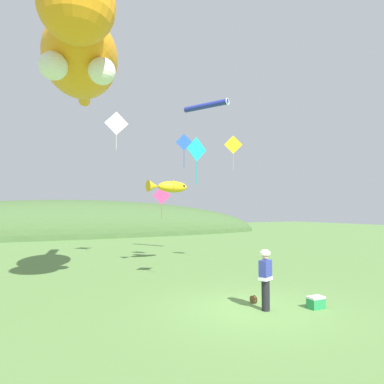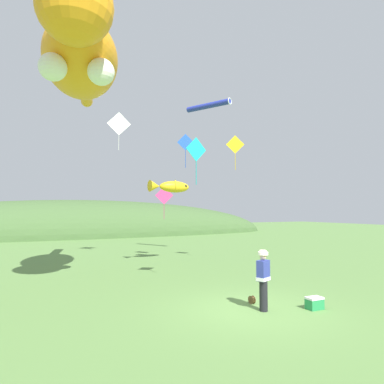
{
  "view_description": "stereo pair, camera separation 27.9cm",
  "coord_description": "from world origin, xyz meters",
  "views": [
    {
      "loc": [
        -6.36,
        -8.3,
        2.95
      ],
      "look_at": [
        0.0,
        4.0,
        3.7
      ],
      "focal_mm": 32.0,
      "sensor_mm": 36.0,
      "label": 1
    },
    {
      "loc": [
        -6.11,
        -8.42,
        2.95
      ],
      "look_at": [
        0.0,
        4.0,
        3.7
      ],
      "focal_mm": 32.0,
      "sensor_mm": 36.0,
      "label": 2
    }
  ],
  "objects": [
    {
      "name": "ground_plane",
      "position": [
        0.0,
        0.0,
        0.0
      ],
      "size": [
        120.0,
        120.0,
        0.0
      ],
      "primitive_type": "plane",
      "color": "#5B8442"
    },
    {
      "name": "distant_hill_ridge",
      "position": [
        0.0,
        32.6,
        0.0
      ],
      "size": [
        49.05,
        10.61,
        8.3
      ],
      "color": "#426033",
      "rests_on": "ground"
    },
    {
      "name": "festival_attendant",
      "position": [
        0.28,
        -0.21,
        0.95
      ],
      "size": [
        0.49,
        0.4,
        1.77
      ],
      "color": "black",
      "rests_on": "ground"
    },
    {
      "name": "kite_spool",
      "position": [
        0.43,
        0.58,
        0.13
      ],
      "size": [
        0.12,
        0.25,
        0.25
      ],
      "color": "olive",
      "rests_on": "ground"
    },
    {
      "name": "picnic_cooler",
      "position": [
        1.76,
        -0.72,
        0.18
      ],
      "size": [
        0.5,
        0.34,
        0.36
      ],
      "color": "#268C4C",
      "rests_on": "ground"
    },
    {
      "name": "kite_giant_cat",
      "position": [
        -4.36,
        4.68,
        8.83
      ],
      "size": [
        3.86,
        9.97,
        3.06
      ],
      "color": "orange"
    },
    {
      "name": "kite_fish_windsock",
      "position": [
        1.11,
        8.99,
        4.26
      ],
      "size": [
        2.45,
        0.87,
        0.74
      ],
      "color": "gold"
    },
    {
      "name": "kite_tube_streamer",
      "position": [
        4.35,
        10.44,
        9.65
      ],
      "size": [
        1.87,
        3.01,
        0.44
      ],
      "color": "#2633A5"
    },
    {
      "name": "kite_diamond_pink",
      "position": [
        1.67,
        11.32,
        3.86
      ],
      "size": [
        1.01,
        0.55,
        2.03
      ],
      "color": "#E53F8C"
    },
    {
      "name": "kite_diamond_teal",
      "position": [
        -0.16,
        3.3,
        5.29
      ],
      "size": [
        0.94,
        0.16,
        1.85
      ],
      "color": "#19BFBF"
    },
    {
      "name": "kite_diamond_blue",
      "position": [
        1.37,
        7.57,
        6.47
      ],
      "size": [
        0.79,
        0.41,
        1.77
      ],
      "color": "blue"
    },
    {
      "name": "kite_diamond_white",
      "position": [
        -1.09,
        11.76,
        8.15
      ],
      "size": [
        1.38,
        0.3,
        2.31
      ],
      "color": "white"
    },
    {
      "name": "kite_diamond_gold",
      "position": [
        4.25,
        7.25,
        6.55
      ],
      "size": [
        0.92,
        0.46,
        1.91
      ],
      "color": "yellow"
    }
  ]
}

